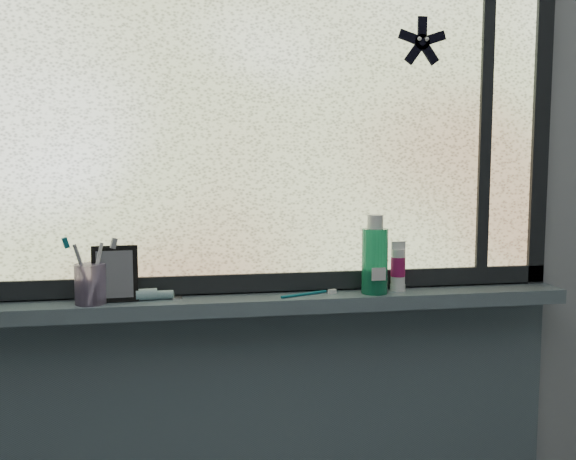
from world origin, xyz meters
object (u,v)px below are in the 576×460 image
(toothbrush_cup, at_px, (90,284))
(mouthwash_bottle, at_px, (375,254))
(cream_tube, at_px, (398,264))
(vanity_mirror, at_px, (115,274))

(toothbrush_cup, bearing_deg, mouthwash_bottle, 0.01)
(toothbrush_cup, bearing_deg, cream_tube, 1.70)
(cream_tube, bearing_deg, vanity_mirror, -179.56)
(vanity_mirror, height_order, toothbrush_cup, vanity_mirror)
(vanity_mirror, height_order, cream_tube, vanity_mirror)
(vanity_mirror, distance_m, cream_tube, 0.78)
(vanity_mirror, bearing_deg, mouthwash_bottle, -3.85)
(mouthwash_bottle, distance_m, cream_tube, 0.09)
(toothbrush_cup, xyz_separation_m, mouthwash_bottle, (0.76, 0.00, 0.06))
(toothbrush_cup, bearing_deg, vanity_mirror, 17.33)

